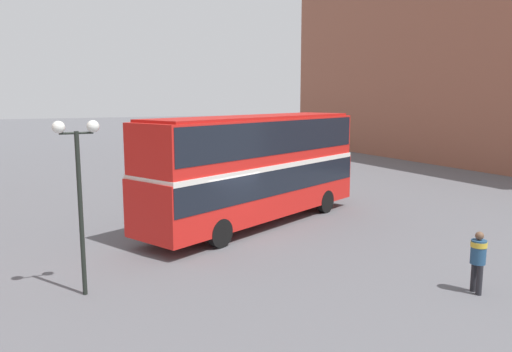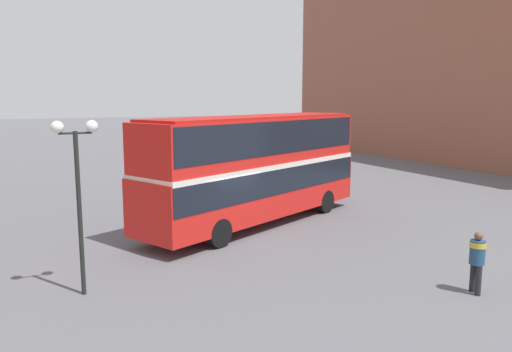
{
  "view_description": "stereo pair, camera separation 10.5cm",
  "coord_description": "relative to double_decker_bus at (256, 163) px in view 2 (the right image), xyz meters",
  "views": [
    {
      "loc": [
        -7.23,
        -16.63,
        5.26
      ],
      "look_at": [
        1.95,
        1.64,
        2.03
      ],
      "focal_mm": 35.0,
      "sensor_mm": 36.0,
      "label": 1
    },
    {
      "loc": [
        -7.13,
        -16.67,
        5.26
      ],
      "look_at": [
        1.95,
        1.64,
        2.03
      ],
      "focal_mm": 35.0,
      "sensor_mm": 36.0,
      "label": 2
    }
  ],
  "objects": [
    {
      "name": "double_decker_bus",
      "position": [
        0.0,
        0.0,
        0.0
      ],
      "size": [
        11.41,
        6.92,
        4.52
      ],
      "rotation": [
        0.0,
        0.0,
        0.42
      ],
      "color": "red",
      "rests_on": "ground_plane"
    },
    {
      "name": "ground_plane",
      "position": [
        -1.95,
        -1.64,
        -2.6
      ],
      "size": [
        240.0,
        240.0,
        0.0
      ],
      "primitive_type": "plane",
      "color": "#5B5B60"
    },
    {
      "name": "building_row_right",
      "position": [
        25.09,
        11.55,
        5.97
      ],
      "size": [
        8.57,
        38.21,
        17.11
      ],
      "color": "#935642",
      "rests_on": "ground_plane"
    },
    {
      "name": "pedestrian_foreground",
      "position": [
        1.95,
        -9.42,
        -1.55
      ],
      "size": [
        0.53,
        0.53,
        1.72
      ],
      "rotation": [
        0.0,
        0.0,
        2.85
      ],
      "color": "#232328",
      "rests_on": "ground_plane"
    },
    {
      "name": "street_lamp_twin_globe",
      "position": [
        -7.55,
        -4.76,
        0.82
      ],
      "size": [
        1.16,
        0.32,
        4.68
      ],
      "color": "black",
      "rests_on": "ground_plane"
    }
  ]
}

